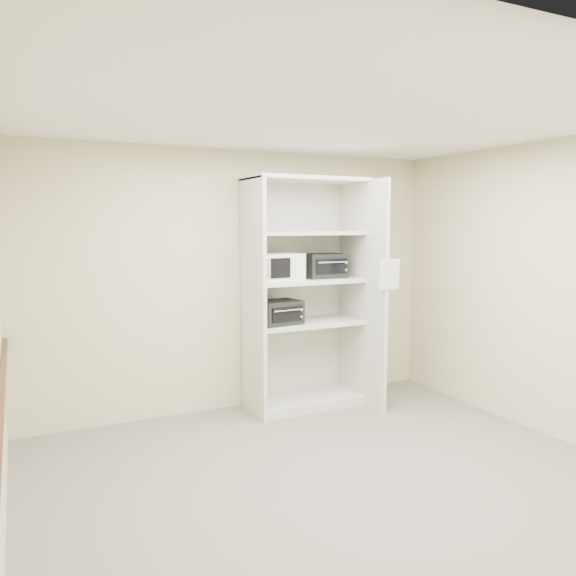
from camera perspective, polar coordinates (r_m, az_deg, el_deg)
name	(u,v)px	position (r m, az deg, el deg)	size (l,w,h in m)	color
floor	(336,481)	(4.52, 4.94, -18.96)	(4.50, 4.00, 0.01)	#69635A
ceiling	(340,116)	(4.15, 5.32, 17.00)	(4.50, 4.00, 0.01)	white
wall_back	(240,281)	(5.91, -4.93, 0.74)	(4.50, 0.02, 2.70)	beige
wall_right	(551,290)	(5.62, 25.18, -0.16)	(0.02, 4.00, 2.70)	beige
shelving_unit	(309,301)	(5.95, 2.13, -1.33)	(1.24, 0.92, 2.42)	beige
microwave	(278,267)	(5.75, -1.05, 2.19)	(0.46, 0.35, 0.28)	white
toaster_oven_upper	(324,266)	(6.03, 3.63, 2.28)	(0.45, 0.34, 0.26)	black
toaster_oven_lower	(278,312)	(5.76, -1.01, -2.49)	(0.44, 0.33, 0.24)	black
paper_sign	(390,274)	(5.69, 10.28, 1.36)	(0.24, 0.01, 0.30)	white
chair_rail	(1,409)	(3.65, -27.16, -10.84)	(0.04, 3.98, 0.08)	#3F220F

